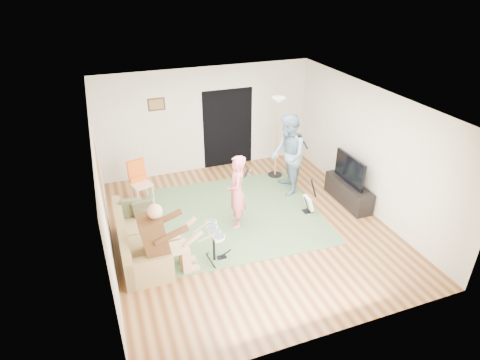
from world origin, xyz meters
name	(u,v)px	position (x,y,z in m)	size (l,w,h in m)	color
floor	(249,227)	(0.00, 0.00, 0.00)	(6.00, 6.00, 0.00)	brown
walls	(250,169)	(0.00, 0.00, 1.35)	(5.50, 6.00, 2.70)	beige
ceiling	(251,102)	(0.00, 0.00, 2.70)	(6.00, 6.00, 0.00)	white
window_blinds	(100,179)	(-2.74, 0.20, 1.55)	(2.05, 2.05, 0.00)	olive
doorway	(228,128)	(0.55, 2.99, 1.05)	(2.10, 2.10, 0.00)	black
picture_frame	(156,104)	(-1.25, 2.99, 1.90)	(0.42, 0.03, 0.32)	#3F2314
area_rug	(235,214)	(-0.12, 0.53, 0.01)	(3.61, 3.29, 0.02)	#48683F
sofa	(138,243)	(-2.29, -0.13, 0.27)	(0.81, 1.98, 0.80)	#9D844E
drummer	(166,246)	(-1.86, -0.78, 0.55)	(0.92, 0.52, 1.42)	#523117
drum_kit	(214,246)	(-1.00, -0.78, 0.32)	(0.39, 0.70, 0.72)	black
singer	(237,192)	(-0.22, 0.16, 0.80)	(0.58, 0.38, 1.59)	#E86475
microphone	(246,173)	(-0.02, 0.16, 1.19)	(0.06, 0.06, 0.24)	black
guitarist	(288,155)	(1.37, 1.09, 0.97)	(0.94, 0.73, 1.94)	#6F90A3
guitar_held	(297,140)	(1.57, 1.09, 1.32)	(0.12, 0.60, 0.26)	silver
guitar_spare	(309,203)	(1.44, 0.08, 0.23)	(0.29, 0.26, 0.81)	black
torchiere_lamp	(277,124)	(1.48, 1.94, 1.43)	(0.37, 0.37, 2.08)	black
dining_chair	(142,187)	(-1.94, 1.83, 0.36)	(0.53, 0.55, 1.00)	beige
tv_cabinet	(348,192)	(2.50, 0.16, 0.25)	(0.40, 1.40, 0.50)	black
television	(350,169)	(2.45, 0.16, 0.85)	(0.06, 1.04, 0.64)	black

